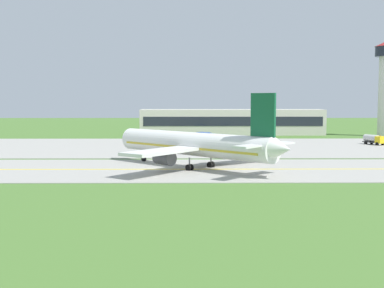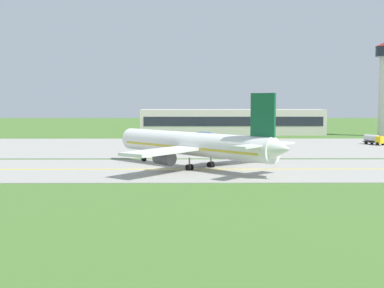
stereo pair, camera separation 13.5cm
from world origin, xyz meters
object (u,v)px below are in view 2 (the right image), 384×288
airplane_lead (194,144)px  service_truck_fuel (243,141)px  service_truck_baggage (206,136)px  service_truck_catering (374,139)px

airplane_lead → service_truck_fuel: bearing=73.6°
service_truck_baggage → service_truck_fuel: 15.33m
service_truck_baggage → service_truck_fuel: (9.08, -12.35, -0.35)m
service_truck_fuel → service_truck_catering: size_ratio=1.06×
airplane_lead → service_truck_fuel: airplane_lead is taller
service_truck_catering → service_truck_baggage: bearing=165.7°
service_truck_baggage → airplane_lead: bearing=-94.0°
service_truck_baggage → service_truck_fuel: size_ratio=0.90×
service_truck_fuel → service_truck_catering: 34.43m
airplane_lead → service_truck_fuel: size_ratio=4.70×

